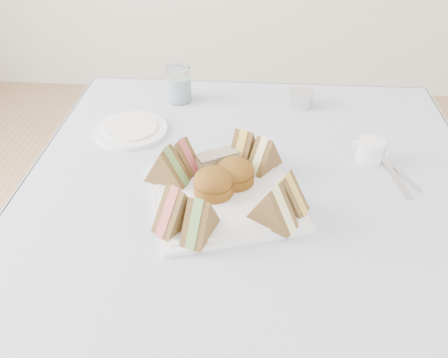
# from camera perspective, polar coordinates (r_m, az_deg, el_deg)

# --- Properties ---
(table) EXTENTS (0.90, 0.90, 0.74)m
(table) POSITION_cam_1_polar(r_m,az_deg,el_deg) (1.31, 2.87, -13.53)
(table) COLOR brown
(table) RESTS_ON floor
(tablecloth) EXTENTS (1.02, 1.02, 0.01)m
(tablecloth) POSITION_cam_1_polar(r_m,az_deg,el_deg) (1.05, 3.47, -0.42)
(tablecloth) COLOR silver
(tablecloth) RESTS_ON table
(serving_plate) EXTENTS (0.37, 0.37, 0.01)m
(serving_plate) POSITION_cam_1_polar(r_m,az_deg,el_deg) (1.00, 0.00, -2.02)
(serving_plate) COLOR white
(serving_plate) RESTS_ON tablecloth
(sandwich_fl_a) EXTENTS (0.10, 0.11, 0.09)m
(sandwich_fl_a) POSITION_cam_1_polar(r_m,az_deg,el_deg) (0.90, -5.71, -3.21)
(sandwich_fl_a) COLOR brown
(sandwich_fl_a) RESTS_ON serving_plate
(sandwich_fl_b) EXTENTS (0.07, 0.10, 0.08)m
(sandwich_fl_b) POSITION_cam_1_polar(r_m,az_deg,el_deg) (0.88, -2.93, -4.53)
(sandwich_fl_b) COLOR brown
(sandwich_fl_b) RESTS_ON serving_plate
(sandwich_fr_a) EXTENTS (0.10, 0.08, 0.08)m
(sandwich_fr_a) POSITION_cam_1_polar(r_m,az_deg,el_deg) (0.94, 7.40, -1.43)
(sandwich_fr_a) COLOR brown
(sandwich_fr_a) RESTS_ON serving_plate
(sandwich_fr_b) EXTENTS (0.11, 0.09, 0.09)m
(sandwich_fr_b) POSITION_cam_1_polar(r_m,az_deg,el_deg) (0.91, 5.95, -3.11)
(sandwich_fr_b) COLOR brown
(sandwich_fr_b) RESTS_ON serving_plate
(sandwich_bl_a) EXTENTS (0.11, 0.07, 0.09)m
(sandwich_bl_a) POSITION_cam_1_polar(r_m,az_deg,el_deg) (1.01, -6.89, 1.75)
(sandwich_bl_a) COLOR brown
(sandwich_bl_a) RESTS_ON serving_plate
(sandwich_bl_b) EXTENTS (0.10, 0.08, 0.08)m
(sandwich_bl_b) POSITION_cam_1_polar(r_m,az_deg,el_deg) (1.05, -5.12, 2.97)
(sandwich_bl_b) COLOR brown
(sandwich_bl_b) RESTS_ON serving_plate
(sandwich_br_a) EXTENTS (0.09, 0.10, 0.08)m
(sandwich_br_a) POSITION_cam_1_polar(r_m,az_deg,el_deg) (1.05, 4.88, 3.14)
(sandwich_br_a) COLOR brown
(sandwich_br_a) RESTS_ON serving_plate
(sandwich_br_b) EXTENTS (0.08, 0.10, 0.08)m
(sandwich_br_b) POSITION_cam_1_polar(r_m,az_deg,el_deg) (1.07, 2.39, 4.03)
(sandwich_br_b) COLOR brown
(sandwich_br_b) RESTS_ON serving_plate
(scone_left) EXTENTS (0.11, 0.11, 0.06)m
(scone_left) POSITION_cam_1_polar(r_m,az_deg,el_deg) (0.98, -1.27, -0.43)
(scone_left) COLOR #905F18
(scone_left) RESTS_ON serving_plate
(scone_right) EXTENTS (0.12, 0.12, 0.05)m
(scone_right) POSITION_cam_1_polar(r_m,az_deg,el_deg) (1.01, 1.34, 0.80)
(scone_right) COLOR #905F18
(scone_right) RESTS_ON serving_plate
(pastry_slice) EXTENTS (0.10, 0.08, 0.04)m
(pastry_slice) POSITION_cam_1_polar(r_m,az_deg,el_deg) (1.06, -0.82, 2.15)
(pastry_slice) COLOR beige
(pastry_slice) RESTS_ON serving_plate
(side_plate) EXTENTS (0.25, 0.25, 0.01)m
(side_plate) POSITION_cam_1_polar(r_m,az_deg,el_deg) (1.25, -11.11, 5.82)
(side_plate) COLOR white
(side_plate) RESTS_ON tablecloth
(water_glass) EXTENTS (0.09, 0.09, 0.10)m
(water_glass) POSITION_cam_1_polar(r_m,az_deg,el_deg) (1.37, -5.44, 11.29)
(water_glass) COLOR white
(water_glass) RESTS_ON tablecloth
(tea_strainer) EXTENTS (0.09, 0.09, 0.04)m
(tea_strainer) POSITION_cam_1_polar(r_m,az_deg,el_deg) (1.36, 9.30, 9.40)
(tea_strainer) COLOR silver
(tea_strainer) RESTS_ON tablecloth
(knife) EXTENTS (0.05, 0.20, 0.00)m
(knife) POSITION_cam_1_polar(r_m,az_deg,el_deg) (1.14, 19.51, 0.84)
(knife) COLOR silver
(knife) RESTS_ON tablecloth
(fork) EXTENTS (0.07, 0.17, 0.00)m
(fork) POSITION_cam_1_polar(r_m,az_deg,el_deg) (1.16, 20.02, 1.17)
(fork) COLOR silver
(fork) RESTS_ON tablecloth
(creamer_jug) EXTENTS (0.07, 0.07, 0.05)m
(creamer_jug) POSITION_cam_1_polar(r_m,az_deg,el_deg) (1.16, 17.16, 3.28)
(creamer_jug) COLOR white
(creamer_jug) RESTS_ON tablecloth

